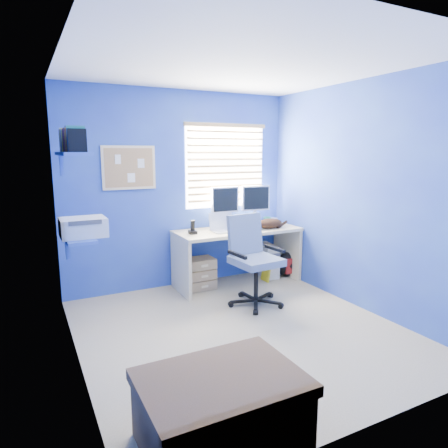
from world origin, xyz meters
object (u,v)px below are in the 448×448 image
laptop (225,223)px  cat (269,224)px  tower_pc (267,260)px  desk (238,257)px  office_chair (253,272)px

laptop → cat: bearing=-7.1°
cat → tower_pc: 0.65m
desk → laptop: size_ratio=4.97×
cat → laptop: bearing=170.9°
desk → cat: (0.40, -0.15, 0.44)m
laptop → cat: 0.62m
desk → office_chair: size_ratio=1.60×
tower_pc → office_chair: (-0.72, -0.82, 0.16)m
desk → cat: bearing=-20.3°
laptop → tower_pc: bearing=14.3°
office_chair → tower_pc: bearing=48.8°
laptop → office_chair: 0.79m
cat → office_chair: (-0.57, -0.55, -0.42)m
office_chair → cat: bearing=43.9°
office_chair → laptop: bearing=93.5°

